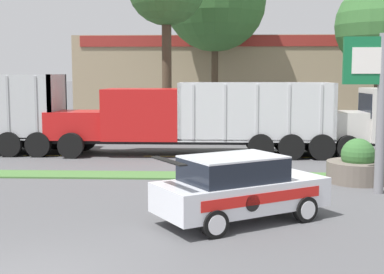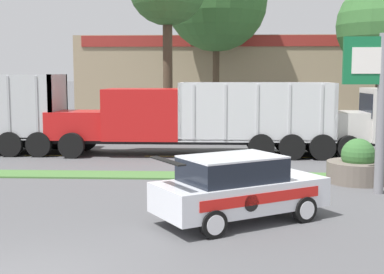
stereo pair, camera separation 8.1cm
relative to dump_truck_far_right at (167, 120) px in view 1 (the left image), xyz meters
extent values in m
cube|color=#477538|center=(-1.13, -5.12, -1.53)|extent=(120.00, 1.31, 0.06)
cube|color=yellow|center=(-5.22, -0.46, -1.56)|extent=(2.40, 0.14, 0.01)
cube|color=yellow|center=(0.18, -0.46, -1.56)|extent=(2.40, 0.14, 0.01)
cube|color=yellow|center=(5.58, -0.46, -1.56)|extent=(2.40, 0.14, 0.01)
cube|color=#B7B7BC|center=(-5.08, 0.34, 0.64)|extent=(0.16, 2.60, 2.82)
cube|color=#B7B7BC|center=(-8.11, 1.56, 0.64)|extent=(6.23, 0.16, 2.82)
cube|color=#A3A3A8|center=(-6.87, -0.98, 0.64)|extent=(0.10, 0.04, 2.68)
cube|color=#A3A3A8|center=(-5.62, -0.98, 0.64)|extent=(0.10, 0.04, 2.68)
cylinder|color=black|center=(-5.60, -0.94, -1.01)|extent=(1.11, 0.30, 1.11)
cylinder|color=black|center=(-5.60, 1.62, -1.01)|extent=(1.11, 0.30, 1.11)
cylinder|color=black|center=(-6.89, -0.94, -1.01)|extent=(1.11, 0.30, 1.11)
cylinder|color=black|center=(-6.89, 1.62, -1.01)|extent=(1.11, 0.30, 1.11)
cylinder|color=black|center=(-8.17, 1.62, -1.01)|extent=(1.11, 0.30, 1.11)
cube|color=silver|center=(7.81, 0.17, -0.23)|extent=(1.95, 2.01, 1.27)
cube|color=#B7B7BC|center=(6.80, 0.17, -0.23)|extent=(0.06, 1.71, 1.08)
cube|color=black|center=(8.76, 0.17, 0.69)|extent=(0.04, 2.08, 1.04)
cylinder|color=black|center=(7.81, -1.04, -1.05)|extent=(1.03, 0.30, 1.03)
cylinder|color=black|center=(7.81, 1.37, -1.05)|extent=(1.03, 0.30, 1.03)
cube|color=black|center=(0.95, 0.00, -0.92)|extent=(12.61, 1.37, 0.18)
cube|color=red|center=(-4.07, 0.00, -0.21)|extent=(2.58, 2.04, 1.23)
cube|color=#B7B7BC|center=(-5.39, 0.00, -0.21)|extent=(0.06, 1.74, 1.05)
cube|color=red|center=(-1.12, 0.00, 0.29)|extent=(3.32, 2.49, 2.24)
cube|color=black|center=(-2.80, 0.00, 0.68)|extent=(0.04, 2.12, 1.01)
cylinder|color=silver|center=(0.64, -0.81, 0.99)|extent=(0.14, 0.14, 1.40)
cube|color=silver|center=(3.90, 0.00, -0.77)|extent=(6.71, 2.49, 0.12)
cube|color=silver|center=(0.62, 0.00, 0.46)|extent=(0.16, 2.49, 2.45)
cube|color=silver|center=(7.17, 0.00, 0.46)|extent=(0.16, 2.49, 2.45)
cube|color=silver|center=(3.90, -1.16, 0.46)|extent=(6.71, 0.16, 2.45)
cube|color=silver|center=(3.90, 1.17, 0.46)|extent=(6.71, 0.16, 2.45)
cube|color=#BCBCC1|center=(1.21, -1.26, 0.46)|extent=(0.10, 0.04, 2.33)
cube|color=#BCBCC1|center=(2.55, -1.26, 0.46)|extent=(0.10, 0.04, 2.33)
cube|color=#BCBCC1|center=(3.90, -1.26, 0.46)|extent=(0.10, 0.04, 2.33)
cube|color=#BCBCC1|center=(5.24, -1.26, 0.46)|extent=(0.10, 0.04, 2.33)
cube|color=#BCBCC1|center=(6.58, -1.26, 0.46)|extent=(0.10, 0.04, 2.33)
cylinder|color=black|center=(-4.07, -1.22, -1.01)|extent=(1.11, 0.30, 1.11)
cylinder|color=black|center=(-4.07, 1.23, -1.01)|extent=(1.11, 0.30, 1.11)
cylinder|color=black|center=(6.65, -1.22, -1.01)|extent=(1.11, 0.30, 1.11)
cylinder|color=black|center=(6.65, 1.23, -1.01)|extent=(1.11, 0.30, 1.11)
cylinder|color=black|center=(5.37, -1.22, -1.01)|extent=(1.11, 0.30, 1.11)
cylinder|color=black|center=(5.37, 1.23, -1.01)|extent=(1.11, 0.30, 1.11)
cylinder|color=black|center=(4.08, -1.22, -1.01)|extent=(1.11, 0.30, 1.11)
cylinder|color=black|center=(4.08, 1.23, -1.01)|extent=(1.11, 0.30, 1.11)
cube|color=silver|center=(2.81, -10.90, -0.89)|extent=(4.51, 3.75, 0.71)
cube|color=black|center=(2.60, -11.03, -0.24)|extent=(2.79, 2.56, 0.57)
cube|color=silver|center=(2.60, -11.03, 0.06)|extent=(2.79, 2.56, 0.04)
cube|color=black|center=(1.11, -11.97, 0.10)|extent=(0.93, 1.30, 0.03)
cube|color=red|center=(3.29, -11.66, -0.81)|extent=(2.86, 1.81, 0.25)
cylinder|color=black|center=(3.02, -11.83, -0.89)|extent=(0.34, 0.22, 0.39)
cylinder|color=black|center=(4.37, -10.91, -1.24)|extent=(0.65, 0.51, 0.64)
cylinder|color=silver|center=(4.42, -11.00, -1.24)|extent=(0.38, 0.25, 0.45)
cylinder|color=black|center=(3.46, -9.49, -1.24)|extent=(0.65, 0.51, 0.64)
cylinder|color=silver|center=(3.41, -9.40, -1.24)|extent=(0.38, 0.25, 0.45)
cylinder|color=black|center=(2.16, -12.31, -1.24)|extent=(0.65, 0.51, 0.64)
cylinder|color=silver|center=(2.21, -12.40, -1.24)|extent=(0.38, 0.25, 0.45)
cylinder|color=black|center=(1.25, -10.89, -1.24)|extent=(0.65, 0.51, 0.64)
cylinder|color=silver|center=(1.20, -10.80, -1.24)|extent=(0.38, 0.25, 0.45)
cylinder|color=gray|center=(7.13, -7.58, 0.84)|extent=(0.28, 0.28, 4.81)
cube|color=#146638|center=(7.13, -7.58, 2.44)|extent=(2.36, 0.16, 1.40)
cube|color=white|center=(7.13, -7.67, 2.44)|extent=(1.89, 0.02, 0.77)
cylinder|color=#6B6056|center=(6.93, -5.88, -1.21)|extent=(2.04, 2.04, 0.70)
sphere|color=#386B33|center=(6.93, -5.88, -0.64)|extent=(1.12, 1.12, 1.12)
cube|color=black|center=(3.96, -9.26, -1.55)|extent=(0.38, 0.38, 0.03)
cone|color=#EA5B14|center=(3.96, -9.26, -1.23)|extent=(0.29, 0.29, 0.60)
cylinder|color=white|center=(3.96, -9.26, -1.17)|extent=(0.16, 0.16, 0.07)
cube|color=#9E896B|center=(4.62, 21.92, 1.69)|extent=(26.37, 12.00, 6.51)
cube|color=maroon|center=(4.62, 15.87, 4.50)|extent=(25.05, 0.10, 0.80)
cylinder|color=#473828|center=(12.31, 10.13, 0.98)|extent=(0.57, 0.57, 5.08)
sphere|color=#386B33|center=(12.31, 10.13, 5.05)|extent=(5.59, 5.59, 5.59)
cylinder|color=#473828|center=(-0.56, 5.97, 2.06)|extent=(0.53, 0.53, 7.25)
cylinder|color=#473828|center=(2.09, 13.28, 1.79)|extent=(0.46, 0.46, 6.71)
sphere|color=#386B33|center=(2.09, 13.28, 7.05)|extent=(6.90, 6.90, 6.90)
camera|label=1|loc=(2.17, -23.77, 2.01)|focal=50.00mm
camera|label=2|loc=(2.25, -23.77, 2.01)|focal=50.00mm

